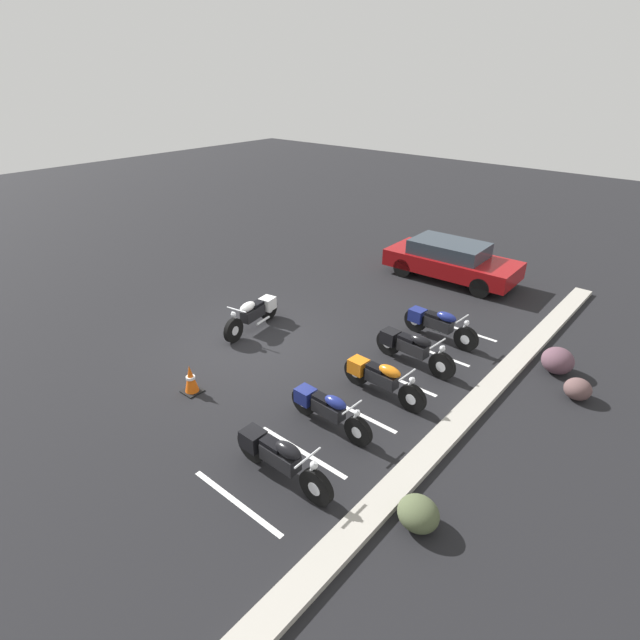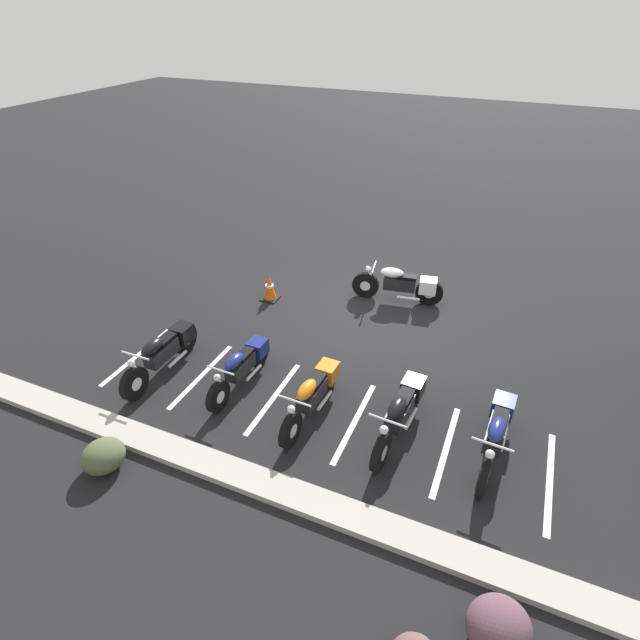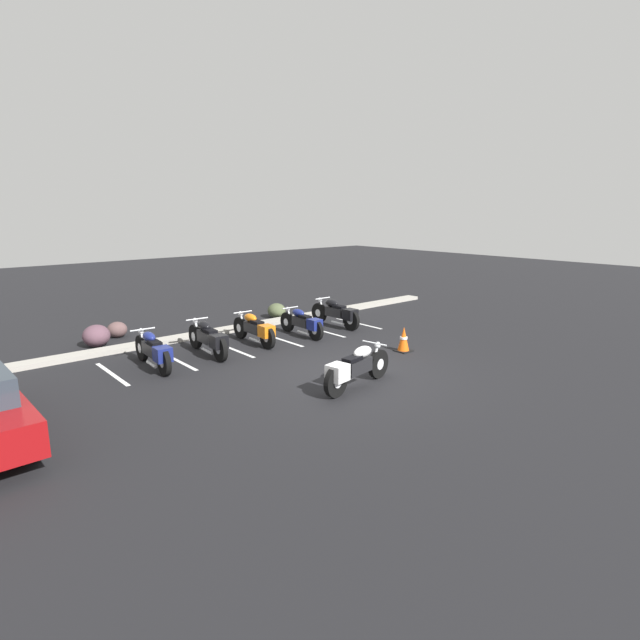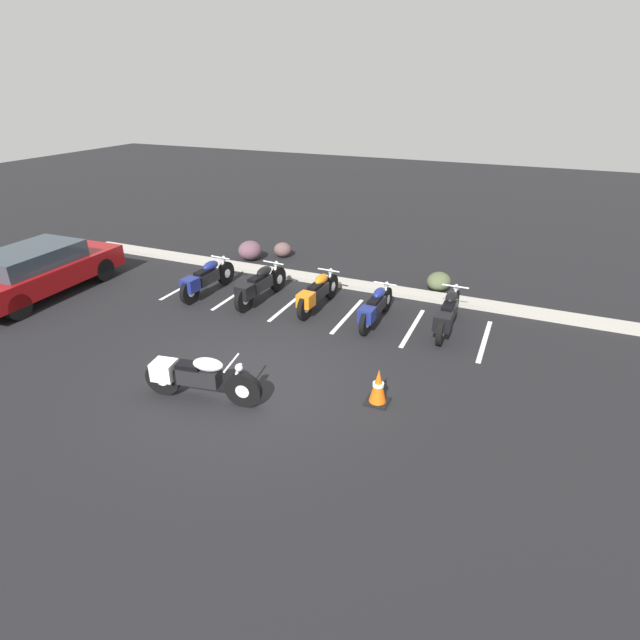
# 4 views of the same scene
# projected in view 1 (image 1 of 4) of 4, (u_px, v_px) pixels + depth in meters

# --- Properties ---
(ground) EXTENTS (60.00, 60.00, 0.00)m
(ground) POSITION_uv_depth(u_px,v_px,m) (258.00, 344.00, 12.93)
(ground) COLOR black
(motorcycle_white_featured) EXTENTS (2.18, 0.73, 0.86)m
(motorcycle_white_featured) POSITION_uv_depth(u_px,v_px,m) (254.00, 313.00, 13.52)
(motorcycle_white_featured) COLOR black
(motorcycle_white_featured) RESTS_ON ground
(parked_bike_0) EXTENTS (0.61, 2.16, 0.85)m
(parked_bike_0) POSITION_uv_depth(u_px,v_px,m) (437.00, 323.00, 12.98)
(parked_bike_0) COLOR black
(parked_bike_0) RESTS_ON ground
(parked_bike_1) EXTENTS (0.62, 2.20, 0.87)m
(parked_bike_1) POSITION_uv_depth(u_px,v_px,m) (411.00, 347.00, 11.86)
(parked_bike_1) COLOR black
(parked_bike_1) RESTS_ON ground
(parked_bike_2) EXTENTS (0.59, 2.11, 0.83)m
(parked_bike_2) POSITION_uv_depth(u_px,v_px,m) (379.00, 378.00, 10.74)
(parked_bike_2) COLOR black
(parked_bike_2) RESTS_ON ground
(parked_bike_3) EXTENTS (0.57, 2.02, 0.79)m
(parked_bike_3) POSITION_uv_depth(u_px,v_px,m) (326.00, 408.00, 9.80)
(parked_bike_3) COLOR black
(parked_bike_3) RESTS_ON ground
(parked_bike_4) EXTENTS (0.61, 2.19, 0.86)m
(parked_bike_4) POSITION_uv_depth(u_px,v_px,m) (278.00, 456.00, 8.54)
(parked_bike_4) COLOR black
(parked_bike_4) RESTS_ON ground
(car_red) EXTENTS (1.92, 4.35, 1.29)m
(car_red) POSITION_uv_depth(u_px,v_px,m) (451.00, 260.00, 16.61)
(car_red) COLOR black
(car_red) RESTS_ON ground
(concrete_curb) EXTENTS (18.00, 0.50, 0.12)m
(concrete_curb) POSITION_uv_depth(u_px,v_px,m) (450.00, 431.00, 9.75)
(concrete_curb) COLOR #A8A399
(concrete_curb) RESTS_ON ground
(landscape_rock_0) EXTENTS (0.58, 0.58, 0.46)m
(landscape_rock_0) POSITION_uv_depth(u_px,v_px,m) (578.00, 389.00, 10.72)
(landscape_rock_0) COLOR brown
(landscape_rock_0) RESTS_ON ground
(landscape_rock_1) EXTENTS (1.03, 1.03, 0.61)m
(landscape_rock_1) POSITION_uv_depth(u_px,v_px,m) (558.00, 361.00, 11.62)
(landscape_rock_1) COLOR #593D48
(landscape_rock_1) RESTS_ON ground
(landscape_rock_2) EXTENTS (0.78, 0.82, 0.51)m
(landscape_rock_2) POSITION_uv_depth(u_px,v_px,m) (418.00, 514.00, 7.70)
(landscape_rock_2) COLOR #4B5538
(landscape_rock_2) RESTS_ON ground
(traffic_cone) EXTENTS (0.40, 0.40, 0.67)m
(traffic_cone) POSITION_uv_depth(u_px,v_px,m) (191.00, 380.00, 10.89)
(traffic_cone) COLOR black
(traffic_cone) RESTS_ON ground
(stall_line_0) EXTENTS (0.10, 2.10, 0.00)m
(stall_line_0) POSITION_uv_depth(u_px,v_px,m) (460.00, 329.00, 13.66)
(stall_line_0) COLOR white
(stall_line_0) RESTS_ON ground
(stall_line_1) EXTENTS (0.10, 2.10, 0.00)m
(stall_line_1) POSITION_uv_depth(u_px,v_px,m) (431.00, 352.00, 12.57)
(stall_line_1) COLOR white
(stall_line_1) RESTS_ON ground
(stall_line_2) EXTENTS (0.10, 2.10, 0.00)m
(stall_line_2) POSITION_uv_depth(u_px,v_px,m) (396.00, 379.00, 11.48)
(stall_line_2) COLOR white
(stall_line_2) RESTS_ON ground
(stall_line_3) EXTENTS (0.10, 2.10, 0.00)m
(stall_line_3) POSITION_uv_depth(u_px,v_px,m) (354.00, 411.00, 10.39)
(stall_line_3) COLOR white
(stall_line_3) RESTS_ON ground
(stall_line_4) EXTENTS (0.10, 2.10, 0.00)m
(stall_line_4) POSITION_uv_depth(u_px,v_px,m) (302.00, 451.00, 9.31)
(stall_line_4) COLOR white
(stall_line_4) RESTS_ON ground
(stall_line_5) EXTENTS (0.10, 2.10, 0.00)m
(stall_line_5) POSITION_uv_depth(u_px,v_px,m) (237.00, 502.00, 8.22)
(stall_line_5) COLOR white
(stall_line_5) RESTS_ON ground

